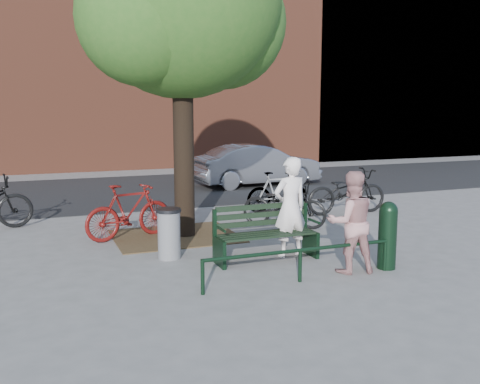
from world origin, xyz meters
name	(u,v)px	position (x,y,z in m)	size (l,w,h in m)	color
ground	(266,260)	(0.00, 0.00, 0.00)	(90.00, 90.00, 0.00)	gray
dirt_pit	(175,236)	(-1.00, 2.20, 0.01)	(2.40, 2.00, 0.02)	brown
road	(156,189)	(0.00, 8.50, 0.01)	(40.00, 7.00, 0.01)	black
townhouse_row	(117,20)	(0.17, 16.00, 6.25)	(45.00, 4.00, 14.00)	brown
park_bench	(265,232)	(0.00, 0.08, 0.48)	(1.74, 0.54, 0.97)	black
guard_railing	(300,255)	(0.00, -1.20, 0.40)	(3.06, 0.06, 0.51)	black
street_tree	(184,7)	(-0.75, 2.20, 4.42)	(4.20, 3.80, 6.50)	black
person_left	(290,207)	(0.48, 0.10, 0.86)	(0.63, 0.41, 1.72)	white
person_right	(351,222)	(0.95, -1.05, 0.79)	(0.77, 0.60, 1.59)	tan
bollard	(388,233)	(1.60, -1.11, 0.58)	(0.29, 0.29, 1.08)	black
litter_bin	(169,233)	(-1.49, 0.72, 0.44)	(0.42, 0.42, 0.86)	gray
bicycle_b	(129,211)	(-1.87, 2.37, 0.54)	(0.51, 1.81, 1.09)	#580E0C
bicycle_c	(284,205)	(1.40, 2.20, 0.49)	(0.64, 1.85, 0.97)	black
bicycle_d	(278,192)	(2.02, 3.83, 0.50)	(0.47, 1.66, 0.99)	gray
bicycle_e	(347,192)	(3.45, 2.96, 0.54)	(0.72, 2.07, 1.09)	black
parked_car	(257,165)	(3.29, 8.06, 0.68)	(1.44, 4.14, 1.36)	gray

